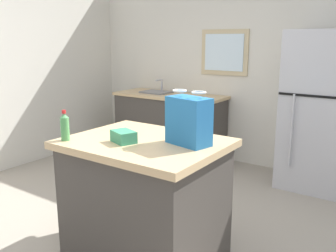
{
  "coord_description": "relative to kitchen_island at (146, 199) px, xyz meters",
  "views": [
    {
      "loc": [
        1.77,
        -2.02,
        1.65
      ],
      "look_at": [
        0.13,
        0.34,
        0.98
      ],
      "focal_mm": 39.78,
      "sensor_mm": 36.0,
      "label": 1
    }
  ],
  "objects": [
    {
      "name": "refrigerator",
      "position": [
        0.75,
        2.19,
        0.41
      ],
      "size": [
        0.79,
        0.66,
        1.75
      ],
      "color": "#B7B7BC",
      "rests_on": "ground"
    },
    {
      "name": "bottle",
      "position": [
        -0.48,
        -0.33,
        0.56
      ],
      "size": [
        0.06,
        0.06,
        0.23
      ],
      "color": "#4C9956",
      "rests_on": "kitchen_island"
    },
    {
      "name": "shopping_bag",
      "position": [
        0.32,
        0.09,
        0.63
      ],
      "size": [
        0.33,
        0.23,
        0.38
      ],
      "color": "#236BAD",
      "rests_on": "kitchen_island"
    },
    {
      "name": "ground",
      "position": [
        -0.13,
        -0.04,
        -0.47
      ],
      "size": [
        6.3,
        6.3,
        0.0
      ],
      "primitive_type": "plane",
      "color": "#9E9384"
    },
    {
      "name": "small_box",
      "position": [
        -0.09,
        -0.13,
        0.5
      ],
      "size": [
        0.21,
        0.18,
        0.08
      ],
      "primitive_type": "cube",
      "rotation": [
        0.0,
        0.0,
        -0.36
      ],
      "color": "#388E66",
      "rests_on": "kitchen_island"
    },
    {
      "name": "sink_counter",
      "position": [
        -1.3,
        2.2,
        -0.01
      ],
      "size": [
        1.58,
        0.64,
        1.09
      ],
      "color": "#423D38",
      "rests_on": "ground"
    },
    {
      "name": "kitchen_island",
      "position": [
        0.0,
        0.0,
        0.0
      ],
      "size": [
        1.14,
        0.9,
        0.93
      ],
      "color": "#423D38",
      "rests_on": "ground"
    },
    {
      "name": "back_wall",
      "position": [
        -0.14,
        2.58,
        0.84
      ],
      "size": [
        5.25,
        0.13,
        2.61
      ],
      "color": "silver",
      "rests_on": "ground"
    }
  ]
}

